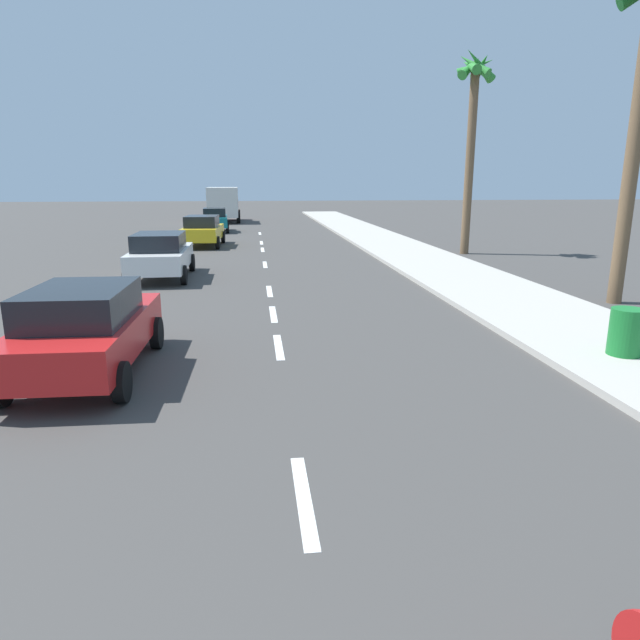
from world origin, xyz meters
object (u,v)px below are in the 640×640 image
at_px(parked_car_yellow, 203,230).
at_px(delivery_truck, 223,203).
at_px(parked_car_white, 161,254).
at_px(trash_bin_near, 626,332).
at_px(parked_car_red, 86,328).
at_px(parked_car_teal, 215,219).
at_px(palm_tree_far, 473,104).

distance_m(parked_car_yellow, delivery_truck, 17.83).
bearing_deg(parked_car_white, trash_bin_near, -47.09).
bearing_deg(parked_car_yellow, trash_bin_near, -62.63).
relative_size(parked_car_white, delivery_truck, 0.68).
bearing_deg(parked_car_red, trash_bin_near, -1.53).
xyz_separation_m(parked_car_red, parked_car_teal, (0.42, 28.43, -0.00)).
distance_m(parked_car_red, delivery_truck, 37.74).
distance_m(parked_car_yellow, palm_tree_far, 14.33).
distance_m(parked_car_white, trash_bin_near, 14.51).
height_order(parked_car_red, parked_car_white, same).
height_order(parked_car_red, palm_tree_far, palm_tree_far).
xyz_separation_m(parked_car_yellow, palm_tree_far, (12.31, -4.58, 5.73)).
relative_size(delivery_truck, trash_bin_near, 7.18).
height_order(parked_car_red, parked_car_teal, same).
relative_size(parked_car_yellow, delivery_truck, 0.68).
bearing_deg(palm_tree_far, parked_car_yellow, 159.62).
distance_m(parked_car_white, delivery_truck, 27.70).
height_order(parked_car_red, trash_bin_near, parked_car_red).
height_order(parked_car_white, parked_car_yellow, same).
bearing_deg(delivery_truck, parked_car_white, -92.77).
bearing_deg(trash_bin_near, palm_tree_far, 79.46).
relative_size(parked_car_red, trash_bin_near, 4.83).
distance_m(parked_car_red, trash_bin_near, 9.72).
xyz_separation_m(parked_car_white, parked_car_yellow, (0.62, 9.86, -0.00)).
height_order(parked_car_teal, palm_tree_far, palm_tree_far).
xyz_separation_m(parked_car_white, parked_car_teal, (0.71, 18.38, -0.01)).
bearing_deg(trash_bin_near, parked_car_yellow, 114.69).
xyz_separation_m(parked_car_red, palm_tree_far, (12.65, 15.34, 5.73)).
bearing_deg(delivery_truck, parked_car_red, -91.87).
xyz_separation_m(parked_car_yellow, parked_car_teal, (0.09, 8.52, -0.00)).
distance_m(parked_car_teal, palm_tree_far, 18.81).
bearing_deg(parked_car_yellow, delivery_truck, 91.94).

